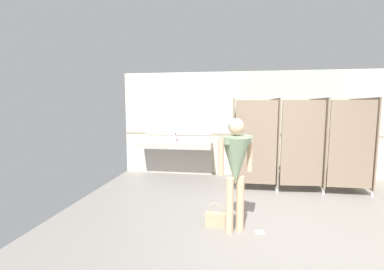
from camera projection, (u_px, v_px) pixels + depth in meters
The scene contains 11 objects.
ground_plane at pixel (299, 241), 3.51m from camera, with size 7.48×6.92×0.10m, color gray.
wall_back at pixel (269, 124), 6.53m from camera, with size 7.48×0.12×2.62m, color beige.
wall_back_tile_band at pixel (269, 135), 6.49m from camera, with size 7.48×0.01×0.06m, color #9E937F.
vanity_counter at pixel (176, 150), 6.66m from camera, with size 1.83×0.59×0.98m.
mirror_panel at pixel (178, 114), 6.77m from camera, with size 1.73×0.02×1.10m, color silver.
bathroom_stalls at pixel (297, 140), 5.57m from camera, with size 2.76×1.32×1.97m.
person_standing at pixel (236, 161), 3.58m from camera, with size 0.56×0.56×1.60m.
handbag at pixel (215, 219), 3.83m from camera, with size 0.29×0.11×0.35m.
soap_dispenser at pixel (175, 138), 6.72m from camera, with size 0.07×0.07×0.21m.
paper_cup at pixel (150, 141), 6.50m from camera, with size 0.07×0.07×0.09m, color beige.
floor_drain_cover at pixel (260, 232), 3.66m from camera, with size 0.14×0.14×0.01m, color #B7BABF.
Camera 1 is at (-0.93, -3.51, 1.76)m, focal length 24.36 mm.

